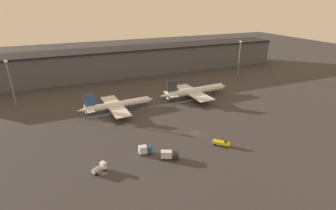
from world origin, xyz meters
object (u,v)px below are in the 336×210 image
Objects in this scene: service_vehicle_0 at (100,168)px; service_vehicle_3 at (169,155)px; airplane_1 at (195,91)px; service_vehicle_1 at (221,143)px; airplane_0 at (117,105)px; service_vehicle_2 at (145,150)px.

service_vehicle_3 reaches higher than service_vehicle_0.
service_vehicle_1 is (-17.45, -54.65, -2.61)m from airplane_1.
airplane_1 is (48.27, 1.67, 0.62)m from airplane_0.
service_vehicle_2 is 0.74× the size of service_vehicle_3.
service_vehicle_3 is (7.25, -6.83, -0.05)m from service_vehicle_2.
service_vehicle_2 is at bearing -145.80° from service_vehicle_1.
airplane_0 reaches higher than service_vehicle_1.
airplane_1 is 6.84× the size of service_vehicle_3.
service_vehicle_2 reaches higher than service_vehicle_1.
airplane_1 is at bearing 75.37° from service_vehicle_3.
service_vehicle_0 is 18.71m from service_vehicle_2.
airplane_0 is at bearing 42.07° from service_vehicle_0.
service_vehicle_1 is 0.95× the size of service_vehicle_3.
service_vehicle_3 is (-41.16, -55.01, -1.98)m from airplane_1.
airplane_1 reaches higher than airplane_0.
service_vehicle_0 is 0.83× the size of service_vehicle_1.
airplane_1 is 57.42m from service_vehicle_1.
service_vehicle_2 is (-48.40, -48.18, -1.93)m from airplane_1.
airplane_1 is 9.24× the size of service_vehicle_2.
service_vehicle_2 reaches higher than service_vehicle_0.
service_vehicle_3 is at bearing -85.69° from airplane_0.
airplane_1 is at bearing -1.30° from airplane_0.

